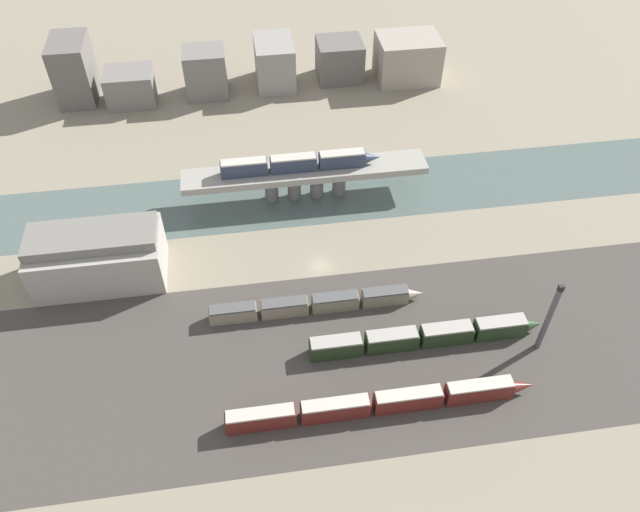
{
  "coord_description": "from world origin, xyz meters",
  "views": [
    {
      "loc": [
        -13.31,
        -91.11,
        96.38
      ],
      "look_at": [
        0.0,
        -0.13,
        3.2
      ],
      "focal_mm": 35.0,
      "sensor_mm": 36.0,
      "label": 1
    }
  ],
  "objects_px": {
    "train_yard_far": "(316,304)",
    "warehouse_building": "(98,256)",
    "train_yard_near": "(379,404)",
    "signal_tower": "(549,318)",
    "train_yard_mid": "(425,336)",
    "train_on_bridge": "(299,163)"
  },
  "relations": [
    {
      "from": "train_yard_near",
      "to": "signal_tower",
      "type": "relative_size",
      "value": 3.17
    },
    {
      "from": "train_yard_far",
      "to": "signal_tower",
      "type": "height_order",
      "value": "signal_tower"
    },
    {
      "from": "train_on_bridge",
      "to": "train_yard_near",
      "type": "relative_size",
      "value": 0.68
    },
    {
      "from": "train_yard_near",
      "to": "train_yard_far",
      "type": "relative_size",
      "value": 1.27
    },
    {
      "from": "train_yard_mid",
      "to": "train_yard_far",
      "type": "distance_m",
      "value": 22.31
    },
    {
      "from": "train_on_bridge",
      "to": "train_yard_far",
      "type": "height_order",
      "value": "train_on_bridge"
    },
    {
      "from": "train_yard_mid",
      "to": "train_on_bridge",
      "type": "bearing_deg",
      "value": 111.27
    },
    {
      "from": "train_on_bridge",
      "to": "warehouse_building",
      "type": "height_order",
      "value": "warehouse_building"
    },
    {
      "from": "train_yard_mid",
      "to": "train_yard_far",
      "type": "bearing_deg",
      "value": 150.08
    },
    {
      "from": "train_yard_mid",
      "to": "train_yard_far",
      "type": "xyz_separation_m",
      "value": [
        -19.34,
        11.13,
        -0.27
      ]
    },
    {
      "from": "train_yard_mid",
      "to": "signal_tower",
      "type": "xyz_separation_m",
      "value": [
        21.09,
        -3.9,
        6.4
      ]
    },
    {
      "from": "train_yard_mid",
      "to": "train_yard_far",
      "type": "height_order",
      "value": "train_yard_mid"
    },
    {
      "from": "train_on_bridge",
      "to": "train_yard_near",
      "type": "xyz_separation_m",
      "value": [
        6.39,
        -59.61,
        -7.83
      ]
    },
    {
      "from": "train_yard_near",
      "to": "train_on_bridge",
      "type": "bearing_deg",
      "value": 96.12
    },
    {
      "from": "train_on_bridge",
      "to": "train_yard_mid",
      "type": "height_order",
      "value": "train_on_bridge"
    },
    {
      "from": "train_on_bridge",
      "to": "train_yard_far",
      "type": "xyz_separation_m",
      "value": [
        -1.17,
        -35.53,
        -8.15
      ]
    },
    {
      "from": "train_on_bridge",
      "to": "train_yard_mid",
      "type": "bearing_deg",
      "value": -68.73
    },
    {
      "from": "train_on_bridge",
      "to": "train_yard_near",
      "type": "height_order",
      "value": "train_on_bridge"
    },
    {
      "from": "train_yard_far",
      "to": "signal_tower",
      "type": "distance_m",
      "value": 43.64
    },
    {
      "from": "train_on_bridge",
      "to": "warehouse_building",
      "type": "xyz_separation_m",
      "value": [
        -43.93,
        -19.88,
        -3.96
      ]
    },
    {
      "from": "train_yard_far",
      "to": "warehouse_building",
      "type": "xyz_separation_m",
      "value": [
        -42.76,
        15.65,
        4.19
      ]
    },
    {
      "from": "train_on_bridge",
      "to": "warehouse_building",
      "type": "relative_size",
      "value": 1.42
    }
  ]
}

